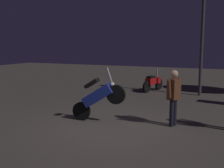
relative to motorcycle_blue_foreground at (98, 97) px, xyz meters
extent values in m
plane|color=#4C443D|center=(0.55, -0.36, -0.74)|extent=(40.00, 40.00, 0.00)
cylinder|color=black|center=(-0.54, -0.03, -0.46)|extent=(0.57, 0.13, 0.56)
cylinder|color=black|center=(0.55, 0.03, 0.12)|extent=(0.57, 0.13, 0.56)
cube|color=navy|center=(0.00, 0.00, 0.06)|extent=(0.98, 0.36, 0.76)
cube|color=black|center=(-0.19, -0.01, 0.40)|extent=(0.44, 0.27, 0.32)
cylinder|color=gray|center=(0.35, 0.02, 0.66)|extent=(0.21, 0.07, 0.44)
sphere|color=#F2EABF|center=(0.45, 0.03, 0.40)|extent=(0.12, 0.12, 0.12)
cylinder|color=black|center=(-0.12, 5.33, -0.46)|extent=(0.25, 0.57, 0.56)
cylinder|color=black|center=(0.20, 6.38, -0.46)|extent=(0.25, 0.57, 0.56)
cube|color=#B71414|center=(0.04, 5.86, -0.23)|extent=(0.56, 1.00, 0.30)
cube|color=black|center=(-0.02, 5.66, -0.03)|extent=(0.36, 0.49, 0.10)
cylinder|color=gray|center=(0.14, 6.19, 0.14)|extent=(0.07, 0.07, 0.45)
sphere|color=#F2EABF|center=(0.17, 6.29, -0.18)|extent=(0.12, 0.12, 0.12)
cylinder|color=black|center=(2.08, 0.42, -0.36)|extent=(0.12, 0.12, 0.77)
cylinder|color=black|center=(2.13, 0.57, -0.36)|extent=(0.12, 0.12, 0.77)
cube|color=#59331E|center=(2.10, 0.49, 0.31)|extent=(0.35, 0.42, 0.57)
sphere|color=tan|center=(2.10, 0.49, 0.73)|extent=(0.21, 0.21, 0.21)
cylinder|color=#59331E|center=(2.02, 0.27, 0.33)|extent=(0.14, 0.20, 0.52)
cylinder|color=#59331E|center=(2.18, 0.72, 0.33)|extent=(0.14, 0.20, 0.52)
cylinder|color=#38383D|center=(2.26, 5.59, 1.34)|extent=(0.14, 0.14, 4.17)
camera|label=1|loc=(3.55, -6.99, 1.54)|focal=43.74mm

